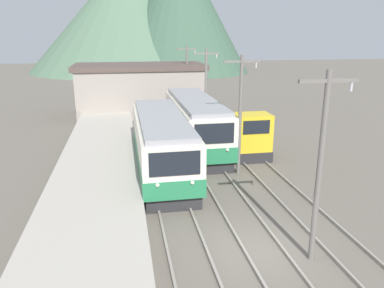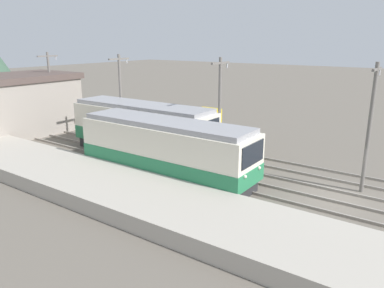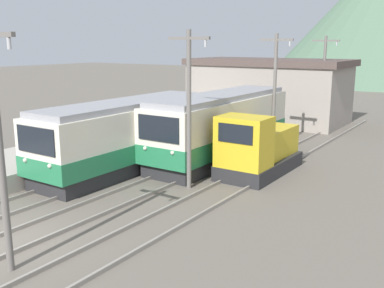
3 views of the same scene
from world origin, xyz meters
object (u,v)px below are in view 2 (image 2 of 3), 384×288
(catenary_mast_near, at_px, (370,124))
(catenary_mast_far, at_px, (121,95))
(commuter_train_left, at_px, (166,152))
(catenary_mast_distant, at_px, (51,87))
(shunting_locomotive, at_px, (187,132))
(catenary_mast_mid, at_px, (220,106))
(commuter_train_center, at_px, (143,131))

(catenary_mast_near, height_order, catenary_mast_far, same)
(commuter_train_left, relative_size, catenary_mast_distant, 1.63)
(shunting_locomotive, relative_size, catenary_mast_far, 0.77)
(catenary_mast_mid, xyz_separation_m, catenary_mast_far, (0.00, 8.77, 0.00))
(commuter_train_center, xyz_separation_m, catenary_mast_mid, (1.51, -5.27, 2.02))
(commuter_train_left, relative_size, catenary_mast_mid, 1.63)
(catenary_mast_far, bearing_deg, catenary_mast_mid, -90.00)
(shunting_locomotive, distance_m, catenary_mast_distant, 14.20)
(commuter_train_center, bearing_deg, catenary_mast_mid, -74.02)
(commuter_train_center, height_order, catenary_mast_distant, catenary_mast_distant)
(commuter_train_left, bearing_deg, catenary_mast_near, -66.04)
(commuter_train_left, relative_size, catenary_mast_near, 1.63)
(catenary_mast_mid, bearing_deg, catenary_mast_far, 90.00)
(catenary_mast_distant, bearing_deg, shunting_locomotive, -83.87)
(commuter_train_center, distance_m, catenary_mast_distant, 12.53)
(commuter_train_center, distance_m, catenary_mast_far, 4.31)
(commuter_train_left, distance_m, shunting_locomotive, 6.41)
(commuter_train_center, xyz_separation_m, catenary_mast_near, (1.51, -14.03, 2.02))
(catenary_mast_mid, bearing_deg, catenary_mast_distant, 90.00)
(commuter_train_left, xyz_separation_m, catenary_mast_distant, (4.31, 16.61, 2.07))
(catenary_mast_mid, distance_m, catenary_mast_distant, 17.54)
(commuter_train_left, relative_size, catenary_mast_far, 1.63)
(commuter_train_center, relative_size, catenary_mast_distant, 1.64)
(catenary_mast_near, bearing_deg, catenary_mast_far, 90.00)
(catenary_mast_mid, xyz_separation_m, catenary_mast_distant, (0.00, 17.54, 0.00))
(shunting_locomotive, bearing_deg, catenary_mast_mid, -112.31)
(shunting_locomotive, bearing_deg, catenary_mast_far, 106.21)
(commuter_train_center, distance_m, catenary_mast_mid, 5.84)
(shunting_locomotive, relative_size, catenary_mast_distant, 0.77)
(commuter_train_center, distance_m, shunting_locomotive, 3.44)
(catenary_mast_far, bearing_deg, commuter_train_center, -113.29)
(catenary_mast_near, distance_m, catenary_mast_distant, 26.31)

